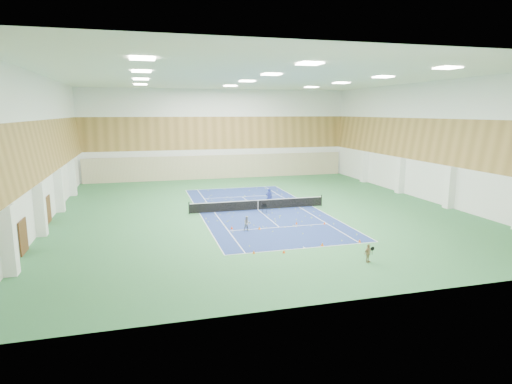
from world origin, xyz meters
TOP-DOWN VIEW (x-y plane):
  - ground at (0.00, 0.00)m, footprint 40.00×40.00m
  - room_shell at (0.00, 0.00)m, footprint 36.00×40.00m
  - wood_cladding at (0.00, 0.00)m, footprint 36.00×40.00m
  - ceiling_light_grid at (0.00, 0.00)m, footprint 21.40×25.40m
  - court_surface at (0.00, 0.00)m, footprint 10.97×23.77m
  - tennis_balls_scatter at (0.00, 0.00)m, footprint 10.57×22.77m
  - tennis_net at (0.00, 0.00)m, footprint 12.80×0.10m
  - back_curtain at (0.00, 19.75)m, footprint 35.40×0.16m
  - door_left_a at (-17.92, -8.00)m, footprint 0.08×1.80m
  - door_left_b at (-17.92, 0.00)m, footprint 0.08×1.80m
  - coach at (1.50, 1.34)m, footprint 0.73×0.59m
  - child_court at (-2.72, -6.73)m, footprint 0.59×0.48m
  - child_apron at (2.70, -15.39)m, footprint 0.72×0.52m
  - ball_cart at (0.25, -1.31)m, footprint 0.58×0.58m
  - cone_svc_a at (-3.75, -5.91)m, footprint 0.21×0.21m
  - cone_svc_b at (-1.69, -6.57)m, footprint 0.21×0.21m
  - cone_svc_c at (1.65, -5.86)m, footprint 0.19×0.19m
  - cone_svc_d at (3.84, -6.49)m, footprint 0.19×0.19m
  - cone_base_a at (-3.58, -12.00)m, footprint 0.20×0.20m
  - cone_base_b at (-1.67, -12.42)m, footprint 0.20×0.20m
  - cone_base_c at (1.33, -11.71)m, footprint 0.22×0.22m
  - cone_base_d at (4.18, -11.68)m, footprint 0.22×0.22m

SIDE VIEW (x-z plane):
  - ground at x=0.00m, z-range 0.00..0.00m
  - court_surface at x=0.00m, z-range 0.00..0.01m
  - tennis_balls_scatter at x=0.00m, z-range 0.01..0.08m
  - cone_svc_c at x=1.65m, z-range 0.00..0.21m
  - cone_svc_d at x=3.84m, z-range 0.00..0.21m
  - cone_base_a at x=-3.58m, z-range 0.00..0.22m
  - cone_base_b at x=-1.67m, z-range 0.00..0.22m
  - cone_svc_a at x=-3.75m, z-range 0.00..0.23m
  - cone_svc_b at x=-1.69m, z-range 0.00..0.24m
  - cone_base_d at x=4.18m, z-range 0.00..0.24m
  - cone_base_c at x=1.33m, z-range 0.00..0.25m
  - ball_cart at x=0.25m, z-range 0.00..0.81m
  - tennis_net at x=0.00m, z-range 0.00..1.10m
  - child_apron at x=2.70m, z-range 0.00..1.14m
  - child_court at x=-2.72m, z-range 0.00..1.17m
  - coach at x=1.50m, z-range 0.00..1.72m
  - door_left_a at x=-17.92m, z-range 0.00..2.20m
  - door_left_b at x=-17.92m, z-range 0.00..2.20m
  - back_curtain at x=0.00m, z-range 0.00..3.20m
  - room_shell at x=0.00m, z-range 0.00..12.00m
  - wood_cladding at x=0.00m, z-range 4.00..12.00m
  - ceiling_light_grid at x=0.00m, z-range 11.89..11.95m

